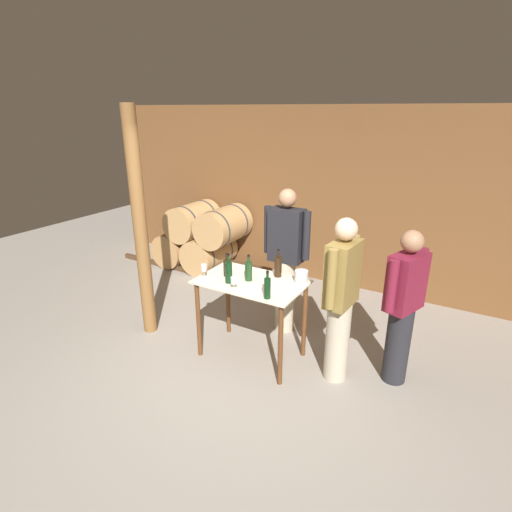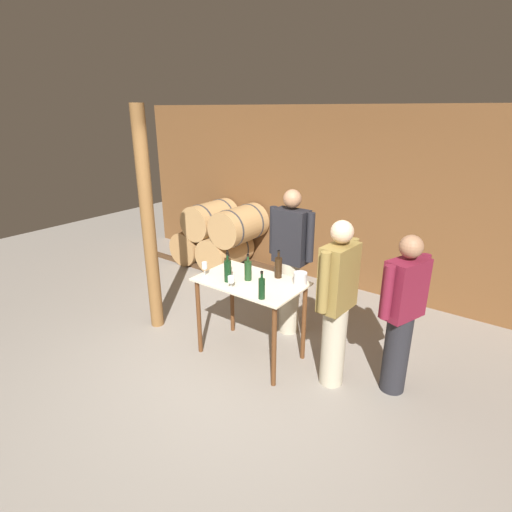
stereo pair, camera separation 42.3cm
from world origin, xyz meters
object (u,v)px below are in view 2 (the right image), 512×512
object	(u,v)px
wine_bottle_far_left	(228,266)
person_host	(402,313)
wine_bottle_left	(228,271)
wooden_post	(148,224)
wine_glass_near_left	(205,266)
person_visitor_with_scarf	(290,260)
wine_glass_near_center	(231,280)
wine_bottle_center	(248,270)
ice_bucket	(300,278)
wine_bottle_right	(278,267)
wine_bottle_far_right	(262,288)
person_visitor_bearded	(337,302)

from	to	relation	value
wine_bottle_far_left	person_host	distance (m)	1.84
wine_bottle_far_left	wine_bottle_left	xyz separation A→B (m)	(0.12, -0.14, 0.02)
wine_bottle_left	person_host	xyz separation A→B (m)	(1.67, 0.52, -0.19)
wooden_post	wine_glass_near_left	bearing A→B (deg)	-1.60
person_host	person_visitor_with_scarf	world-z (taller)	person_visitor_with_scarf
wine_bottle_far_left	person_host	xyz separation A→B (m)	(1.79, 0.38, -0.17)
wine_glass_near_center	wine_bottle_center	bearing A→B (deg)	87.28
wine_bottle_far_left	wine_bottle_center	distance (m)	0.27
ice_bucket	person_host	distance (m)	1.04
wine_bottle_far_left	wine_bottle_right	size ratio (longest dim) A/B	0.87
wine_bottle_far_right	wine_glass_near_left	distance (m)	0.82
wine_bottle_left	person_visitor_bearded	size ratio (longest dim) A/B	0.18
ice_bucket	wine_bottle_right	bearing A→B (deg)	176.56
wine_bottle_far_right	person_visitor_with_scarf	bearing A→B (deg)	106.11
wine_bottle_far_right	wine_glass_near_left	xyz separation A→B (m)	(-0.82, 0.08, 0.01)
wooden_post	ice_bucket	bearing A→B (deg)	12.30
wine_glass_near_center	person_visitor_bearded	xyz separation A→B (m)	(1.00, 0.37, -0.10)
wine_bottle_far_right	wine_glass_near_center	world-z (taller)	wine_bottle_far_right
wine_bottle_center	ice_bucket	bearing A→B (deg)	24.49
wine_bottle_far_right	wine_glass_near_left	world-z (taller)	wine_bottle_far_right
ice_bucket	wooden_post	bearing A→B (deg)	-167.70
wooden_post	ice_bucket	xyz separation A→B (m)	(1.86, 0.41, -0.36)
wine_bottle_far_left	ice_bucket	size ratio (longest dim) A/B	1.92
wooden_post	person_visitor_with_scarf	xyz separation A→B (m)	(1.45, 0.88, -0.40)
wine_bottle_left	wine_bottle_right	xyz separation A→B (m)	(0.37, 0.41, -0.00)
wine_bottle_far_left	person_visitor_with_scarf	xyz separation A→B (m)	(0.36, 0.72, -0.07)
person_visitor_bearded	wine_bottle_right	bearing A→B (deg)	169.08
wine_bottle_center	person_visitor_with_scarf	size ratio (longest dim) A/B	0.16
wine_glass_near_center	person_host	xyz separation A→B (m)	(1.54, 0.63, -0.16)
wine_bottle_center	person_visitor_with_scarf	bearing A→B (deg)	82.41
wine_glass_near_center	person_visitor_with_scarf	world-z (taller)	person_visitor_with_scarf
wine_bottle_left	wine_bottle_center	distance (m)	0.22
wine_bottle_right	wine_bottle_far_right	bearing A→B (deg)	-73.45
ice_bucket	wine_bottle_left	bearing A→B (deg)	-149.37
wine_bottle_left	wine_glass_near_left	xyz separation A→B (m)	(-0.29, -0.04, -0.00)
wine_bottle_far_right	wine_bottle_center	bearing A→B (deg)	143.66
wooden_post	person_visitor_bearded	xyz separation A→B (m)	(2.34, 0.28, -0.44)
wine_glass_near_left	wine_glass_near_center	bearing A→B (deg)	-8.72
wine_bottle_center	wine_glass_near_center	world-z (taller)	wine_bottle_center
wine_bottle_left	person_visitor_bearded	xyz separation A→B (m)	(1.13, 0.26, -0.14)
wine_bottle_left	person_host	size ratio (longest dim) A/B	0.20
wine_bottle_far_right	person_host	size ratio (longest dim) A/B	0.18
wine_bottle_left	person_visitor_with_scarf	distance (m)	0.90
wine_bottle_far_left	wine_glass_near_left	distance (m)	0.25
wooden_post	person_host	xyz separation A→B (m)	(2.88, 0.54, -0.50)
wine_bottle_far_left	ice_bucket	world-z (taller)	wine_bottle_far_left
wooden_post	wine_glass_near_center	xyz separation A→B (m)	(1.34, -0.09, -0.34)
wine_bottle_far_left	wine_bottle_right	bearing A→B (deg)	28.61
wine_glass_near_center	person_visitor_with_scarf	distance (m)	0.98
wooden_post	person_visitor_bearded	world-z (taller)	wooden_post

